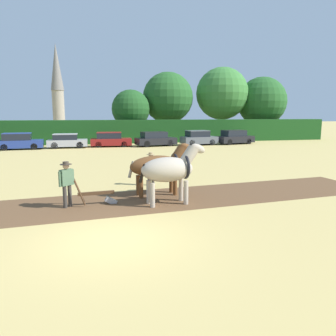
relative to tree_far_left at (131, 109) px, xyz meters
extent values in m
plane|color=tan|center=(-4.67, -33.50, -4.01)|extent=(240.00, 240.00, 0.00)
cube|color=brown|center=(-6.57, -29.93, -4.01)|extent=(27.95, 5.96, 0.01)
cube|color=#194719|center=(-4.67, -3.28, -2.66)|extent=(59.20, 1.85, 2.70)
cylinder|color=#4C3823|center=(0.00, 0.00, -2.67)|extent=(0.44, 0.44, 2.70)
sphere|color=#1E4C1E|center=(0.00, 0.00, 0.01)|extent=(4.84, 4.84, 4.84)
cylinder|color=brown|center=(5.21, 1.56, -2.17)|extent=(0.44, 0.44, 3.68)
sphere|color=#235623|center=(5.21, 1.56, 1.53)|extent=(6.77, 6.77, 6.77)
cylinder|color=#423323|center=(12.94, 1.42, -1.91)|extent=(0.44, 0.44, 4.20)
sphere|color=#387533|center=(12.94, 1.42, 2.17)|extent=(7.21, 7.21, 7.21)
cylinder|color=brown|center=(18.81, 0.90, -2.40)|extent=(0.44, 0.44, 3.24)
sphere|color=#235623|center=(18.81, 0.90, 1.12)|extent=(6.90, 6.90, 6.90)
cylinder|color=gray|center=(-12.29, 41.41, 0.42)|extent=(2.76, 2.76, 8.87)
cone|color=slate|center=(-12.29, 41.41, 10.28)|extent=(3.04, 3.04, 10.84)
ellipsoid|color=#B2A38E|center=(-2.36, -30.29, -2.68)|extent=(2.11, 1.17, 0.94)
cylinder|color=#B2A38E|center=(-1.73, -29.96, -3.56)|extent=(0.18, 0.18, 0.91)
cylinder|color=#B2A38E|center=(-1.68, -30.51, -3.56)|extent=(0.18, 0.18, 0.91)
cylinder|color=#B2A38E|center=(-3.05, -30.08, -3.56)|extent=(0.18, 0.18, 0.91)
cylinder|color=#B2A38E|center=(-3.00, -30.62, -3.56)|extent=(0.18, 0.18, 0.91)
cylinder|color=#B2A38E|center=(-1.50, -30.22, -2.20)|extent=(0.83, 0.51, 0.87)
ellipsoid|color=#B2A38E|center=(-1.12, -30.18, -1.92)|extent=(0.70, 0.32, 0.54)
cube|color=black|center=(-1.33, -30.20, -1.99)|extent=(0.40, 0.11, 0.53)
cylinder|color=black|center=(-3.33, -30.38, -2.78)|extent=(0.31, 0.15, 0.71)
torus|color=black|center=(-1.65, -30.23, -2.60)|extent=(0.19, 0.96, 0.95)
ellipsoid|color=brown|center=(-2.49, -28.85, -2.76)|extent=(2.35, 1.13, 0.89)
cylinder|color=brown|center=(-1.77, -28.53, -3.59)|extent=(0.18, 0.18, 0.86)
cylinder|color=brown|center=(-1.73, -29.04, -3.59)|extent=(0.18, 0.18, 0.86)
cylinder|color=brown|center=(-3.25, -28.66, -3.59)|extent=(0.18, 0.18, 0.86)
cylinder|color=brown|center=(-3.21, -29.17, -3.59)|extent=(0.18, 0.18, 0.86)
cylinder|color=brown|center=(-1.52, -28.77, -2.30)|extent=(0.80, 0.48, 0.84)
ellipsoid|color=brown|center=(-1.15, -28.74, -2.03)|extent=(0.70, 0.32, 0.54)
cube|color=gray|center=(-1.35, -28.75, -2.11)|extent=(0.39, 0.11, 0.51)
cylinder|color=gray|center=(-3.57, -28.95, -2.86)|extent=(0.31, 0.15, 0.71)
torus|color=black|center=(-1.69, -28.78, -2.69)|extent=(0.19, 0.91, 0.90)
cube|color=#4C331E|center=(-5.02, -29.80, -3.56)|extent=(1.37, 0.22, 0.12)
cube|color=#939399|center=(-4.47, -29.75, -3.91)|extent=(0.50, 0.24, 0.39)
cylinder|color=#4C331E|center=(-5.64, -29.65, -3.46)|extent=(0.40, 0.09, 0.96)
cylinder|color=#4C331E|center=(-5.61, -30.05, -3.46)|extent=(0.40, 0.09, 0.96)
cylinder|color=#38332D|center=(-5.98, -29.83, -3.60)|extent=(0.14, 0.14, 0.83)
cylinder|color=#38332D|center=(-6.14, -29.98, -3.60)|extent=(0.14, 0.14, 0.83)
cube|color=#4C6B4C|center=(-6.06, -29.90, -2.89)|extent=(0.50, 0.47, 0.59)
sphere|color=tan|center=(-6.06, -29.90, -2.47)|extent=(0.23, 0.23, 0.23)
cylinder|color=#4C6B4C|center=(-5.84, -29.72, -2.91)|extent=(0.09, 0.09, 0.55)
cylinder|color=#4C6B4C|center=(-6.28, -30.09, -2.91)|extent=(0.09, 0.09, 0.55)
cylinder|color=#42382D|center=(-6.06, -29.90, -2.41)|extent=(0.43, 0.43, 0.02)
cylinder|color=#42382D|center=(-6.06, -29.90, -2.36)|extent=(0.21, 0.21, 0.10)
cylinder|color=#38332D|center=(-2.46, -26.83, -3.63)|extent=(0.14, 0.14, 0.78)
cylinder|color=#38332D|center=(-2.29, -26.95, -3.63)|extent=(0.14, 0.14, 0.78)
cube|color=tan|center=(-2.37, -26.89, -2.96)|extent=(0.49, 0.42, 0.55)
sphere|color=tan|center=(-2.37, -26.89, -2.58)|extent=(0.21, 0.21, 0.21)
cylinder|color=tan|center=(-2.60, -26.74, -2.99)|extent=(0.09, 0.09, 0.52)
cylinder|color=tan|center=(-2.15, -27.04, -2.99)|extent=(0.09, 0.09, 0.52)
cylinder|color=tan|center=(-2.37, -26.89, -2.51)|extent=(0.40, 0.40, 0.02)
cylinder|color=tan|center=(-2.37, -26.89, -2.46)|extent=(0.20, 0.20, 0.10)
cube|color=navy|center=(-11.80, -8.08, -3.47)|extent=(4.32, 1.99, 0.74)
cube|color=black|center=(-12.01, -8.09, -2.79)|extent=(2.63, 1.71, 0.63)
cube|color=navy|center=(-12.01, -8.09, -2.45)|extent=(2.63, 1.71, 0.06)
cylinder|color=black|center=(-10.54, -7.25, -3.70)|extent=(0.64, 0.26, 0.63)
cylinder|color=black|center=(-10.44, -8.74, -3.70)|extent=(0.64, 0.26, 0.63)
cylinder|color=black|center=(-13.15, -7.42, -3.70)|extent=(0.64, 0.26, 0.63)
cylinder|color=black|center=(-13.05, -8.91, -3.70)|extent=(0.64, 0.26, 0.63)
cube|color=#A8A8B2|center=(-7.40, -7.62, -3.50)|extent=(3.90, 1.84, 0.66)
cube|color=black|center=(-7.59, -7.62, -2.91)|extent=(2.35, 1.65, 0.53)
cube|color=#A8A8B2|center=(-7.59, -7.62, -2.62)|extent=(2.35, 1.65, 0.06)
cylinder|color=black|center=(-6.19, -6.84, -3.68)|extent=(0.67, 0.23, 0.66)
cylinder|color=black|center=(-6.20, -8.43, -3.68)|extent=(0.67, 0.23, 0.66)
cylinder|color=black|center=(-8.59, -6.82, -3.68)|extent=(0.67, 0.23, 0.66)
cylinder|color=black|center=(-8.61, -8.40, -3.68)|extent=(0.67, 0.23, 0.66)
cube|color=maroon|center=(-3.02, -7.41, -3.50)|extent=(4.29, 1.98, 0.70)
cube|color=black|center=(-3.22, -7.40, -2.85)|extent=(2.61, 1.70, 0.59)
cube|color=maroon|center=(-3.22, -7.40, -2.52)|extent=(2.61, 1.70, 0.06)
cylinder|color=black|center=(-1.67, -6.76, -3.71)|extent=(0.62, 0.26, 0.60)
cylinder|color=black|center=(-1.77, -8.24, -3.71)|extent=(0.62, 0.26, 0.60)
cylinder|color=black|center=(-4.26, -6.59, -3.71)|extent=(0.62, 0.26, 0.60)
cylinder|color=black|center=(-4.36, -8.07, -3.71)|extent=(0.62, 0.26, 0.60)
cube|color=black|center=(1.67, -7.87, -3.48)|extent=(4.51, 2.48, 0.71)
cube|color=black|center=(1.46, -7.91, -2.83)|extent=(2.80, 2.00, 0.58)
cube|color=black|center=(1.46, -7.91, -2.51)|extent=(2.80, 2.00, 0.06)
cylinder|color=black|center=(2.83, -6.89, -3.68)|extent=(0.70, 0.34, 0.67)
cylinder|color=black|center=(3.10, -8.37, -3.68)|extent=(0.70, 0.34, 0.67)
cylinder|color=black|center=(0.23, -7.37, -3.68)|extent=(0.70, 0.34, 0.67)
cylinder|color=black|center=(0.50, -8.85, -3.68)|extent=(0.70, 0.34, 0.67)
cube|color=#565B66|center=(6.54, -7.76, -3.46)|extent=(4.07, 2.25, 0.74)
cube|color=black|center=(6.35, -7.78, -2.78)|extent=(2.51, 1.89, 0.62)
cube|color=#565B66|center=(6.35, -7.78, -2.44)|extent=(2.51, 1.89, 0.06)
cylinder|color=black|center=(7.65, -6.83, -3.68)|extent=(0.68, 0.29, 0.66)
cylinder|color=black|center=(7.83, -8.42, -3.68)|extent=(0.68, 0.29, 0.66)
cylinder|color=black|center=(5.26, -7.10, -3.68)|extent=(0.68, 0.29, 0.66)
cylinder|color=black|center=(5.44, -8.69, -3.68)|extent=(0.68, 0.29, 0.66)
cube|color=black|center=(10.96, -7.56, -3.47)|extent=(4.49, 2.53, 0.73)
cube|color=black|center=(10.75, -7.60, -2.80)|extent=(2.80, 2.03, 0.62)
cube|color=black|center=(10.75, -7.60, -2.46)|extent=(2.80, 2.03, 0.06)
cylinder|color=black|center=(12.10, -6.56, -3.69)|extent=(0.67, 0.34, 0.64)
cylinder|color=black|center=(12.40, -8.05, -3.69)|extent=(0.67, 0.34, 0.64)
cylinder|color=black|center=(9.52, -7.07, -3.69)|extent=(0.67, 0.34, 0.64)
cylinder|color=black|center=(9.82, -8.56, -3.69)|extent=(0.67, 0.34, 0.64)
camera|label=1|loc=(-5.16, -42.17, -0.59)|focal=35.00mm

